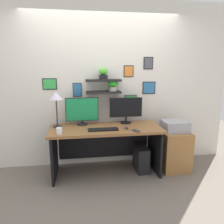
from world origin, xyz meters
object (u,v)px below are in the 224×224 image
(computer_mouse, at_px, (127,128))
(cell_phone, at_px, (136,131))
(desk, at_px, (106,139))
(monitor_right, at_px, (126,109))
(drawer_cabinet, at_px, (173,150))
(keyboard, at_px, (103,129))
(computer_tower_right, at_px, (141,158))
(printer, at_px, (175,126))
(monitor_left, at_px, (82,111))
(coffee_mug, at_px, (59,131))
(desk_lamp, at_px, (56,98))

(computer_mouse, relative_size, cell_phone, 0.64)
(desk, bearing_deg, monitor_right, 24.56)
(computer_mouse, xyz_separation_m, drawer_cabinet, (0.82, 0.12, -0.44))
(keyboard, bearing_deg, monitor_right, 40.41)
(computer_tower_right, bearing_deg, printer, -2.10)
(computer_mouse, bearing_deg, monitor_left, 152.65)
(coffee_mug, bearing_deg, computer_tower_right, 11.36)
(keyboard, height_order, drawer_cabinet, keyboard)
(keyboard, distance_m, coffee_mug, 0.62)
(monitor_right, relative_size, printer, 1.40)
(monitor_left, distance_m, keyboard, 0.51)
(drawer_cabinet, bearing_deg, monitor_right, 164.20)
(monitor_left, distance_m, drawer_cabinet, 1.62)
(cell_phone, bearing_deg, coffee_mug, 159.53)
(desk_lamp, bearing_deg, monitor_right, 4.37)
(monitor_right, relative_size, keyboard, 1.21)
(keyboard, bearing_deg, monitor_left, 130.27)
(monitor_right, xyz_separation_m, computer_mouse, (-0.06, -0.34, -0.22))
(computer_mouse, relative_size, desk_lamp, 0.17)
(monitor_right, bearing_deg, desk, -155.44)
(keyboard, distance_m, printer, 1.18)
(drawer_cabinet, bearing_deg, computer_tower_right, 177.90)
(desk_lamp, relative_size, drawer_cabinet, 0.85)
(desk, xyz_separation_m, computer_tower_right, (0.57, -0.03, -0.34))
(computer_mouse, distance_m, printer, 0.83)
(desk, distance_m, printer, 1.13)
(coffee_mug, xyz_separation_m, printer, (1.79, 0.23, -0.07))
(desk, distance_m, computer_tower_right, 0.67)
(desk, bearing_deg, coffee_mug, -157.14)
(monitor_right, height_order, computer_tower_right, monitor_right)
(coffee_mug, bearing_deg, monitor_right, 23.45)
(desk_lamp, relative_size, cell_phone, 3.88)
(monitor_right, distance_m, computer_mouse, 0.40)
(desk, relative_size, desk_lamp, 3.13)
(computer_mouse, bearing_deg, monitor_right, 80.18)
(cell_phone, bearing_deg, printer, 0.24)
(computer_mouse, distance_m, drawer_cabinet, 0.94)
(monitor_left, distance_m, computer_mouse, 0.76)
(computer_mouse, xyz_separation_m, coffee_mug, (-0.97, -0.11, 0.03))
(desk_lamp, distance_m, printer, 1.91)
(desk, relative_size, computer_tower_right, 4.25)
(computer_mouse, relative_size, coffee_mug, 1.00)
(monitor_right, bearing_deg, monitor_left, 179.99)
(drawer_cabinet, xyz_separation_m, printer, (0.00, 0.00, 0.41))
(desk_lamp, distance_m, coffee_mug, 0.54)
(desk, height_order, cell_phone, cell_phone)
(computer_tower_right, bearing_deg, desk_lamp, 175.08)
(computer_mouse, xyz_separation_m, printer, (0.82, 0.12, -0.04))
(coffee_mug, bearing_deg, desk, 22.86)
(desk, xyz_separation_m, keyboard, (-0.06, -0.19, 0.22))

